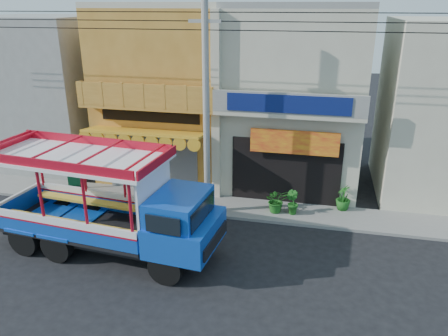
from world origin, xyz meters
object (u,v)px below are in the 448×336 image
utility_pole (210,93)px  potted_plant_c (343,198)px  songthaew_truck (120,207)px  potted_plant_a (277,200)px  green_sign (76,179)px  potted_plant_b (292,202)px

utility_pole → potted_plant_c: size_ratio=26.30×
songthaew_truck → potted_plant_c: size_ratio=7.74×
potted_plant_a → potted_plant_c: potted_plant_c is taller
songthaew_truck → potted_plant_c: songthaew_truck is taller
green_sign → utility_pole: bearing=-8.0°
utility_pole → songthaew_truck: 5.36m
potted_plant_b → potted_plant_c: 2.21m
songthaew_truck → potted_plant_b: 7.01m
green_sign → potted_plant_b: bearing=-2.2°
songthaew_truck → potted_plant_b: bearing=37.8°
utility_pole → songthaew_truck: (-2.20, -3.67, -3.23)m
utility_pole → potted_plant_c: (5.30, 1.40, -4.38)m
potted_plant_a → potted_plant_c: size_ratio=0.96×
utility_pole → potted_plant_b: (3.26, 0.56, -4.42)m
potted_plant_a → utility_pole: bearing=176.1°
songthaew_truck → potted_plant_c: bearing=34.1°
green_sign → potted_plant_c: 12.01m
green_sign → potted_plant_b: (9.96, -0.39, 0.03)m
potted_plant_b → potted_plant_c: bearing=-113.5°
songthaew_truck → potted_plant_c: (7.50, 5.07, -1.15)m
green_sign → potted_plant_a: bearing=-2.3°
utility_pole → green_sign: bearing=172.0°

